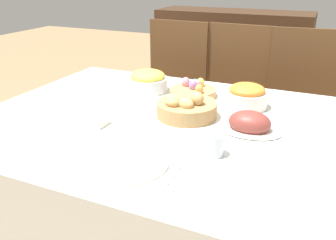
% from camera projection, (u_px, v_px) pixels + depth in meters
% --- Properties ---
extents(dining_table, '(1.61, 1.16, 0.75)m').
position_uv_depth(dining_table, '(174.00, 199.00, 1.57)').
color(dining_table, silver).
rests_on(dining_table, ground).
extents(chair_far_center, '(0.44, 0.44, 1.00)m').
position_uv_depth(chair_far_center, '(232.00, 103.00, 2.26)').
color(chair_far_center, brown).
rests_on(chair_far_center, ground).
extents(chair_far_left, '(0.44, 0.44, 1.00)m').
position_uv_depth(chair_far_left, '(171.00, 94.00, 2.42)').
color(chair_far_left, brown).
rests_on(chair_far_left, ground).
extents(chair_far_right, '(0.46, 0.46, 1.00)m').
position_uv_depth(chair_far_right, '(300.00, 112.00, 2.11)').
color(chair_far_right, brown).
rests_on(chair_far_right, ground).
extents(sideboard, '(1.31, 0.44, 0.99)m').
position_uv_depth(sideboard, '(230.00, 67.00, 3.22)').
color(sideboard, '#3D2616').
rests_on(sideboard, ground).
extents(bread_basket, '(0.25, 0.25, 0.11)m').
position_uv_depth(bread_basket, '(186.00, 108.00, 1.45)').
color(bread_basket, '#AD8451').
rests_on(bread_basket, dining_table).
extents(egg_basket, '(0.22, 0.22, 0.08)m').
position_uv_depth(egg_basket, '(193.00, 91.00, 1.70)').
color(egg_basket, '#AD8451').
rests_on(egg_basket, dining_table).
extents(ham_platter, '(0.24, 0.17, 0.09)m').
position_uv_depth(ham_platter, '(249.00, 124.00, 1.32)').
color(ham_platter, silver).
rests_on(ham_platter, dining_table).
extents(pineapple_bowl, '(0.20, 0.20, 0.11)m').
position_uv_depth(pineapple_bowl, '(148.00, 81.00, 1.76)').
color(pineapple_bowl, silver).
rests_on(pineapple_bowl, dining_table).
extents(carrot_bowl, '(0.18, 0.18, 0.11)m').
position_uv_depth(carrot_bowl, '(247.00, 96.00, 1.55)').
color(carrot_bowl, silver).
rests_on(carrot_bowl, dining_table).
extents(dinner_plate, '(0.26, 0.26, 0.01)m').
position_uv_depth(dinner_plate, '(128.00, 163.00, 1.10)').
color(dinner_plate, silver).
rests_on(dinner_plate, dining_table).
extents(fork, '(0.01, 0.19, 0.00)m').
position_uv_depth(fork, '(87.00, 154.00, 1.16)').
color(fork, silver).
rests_on(fork, dining_table).
extents(knife, '(0.01, 0.19, 0.00)m').
position_uv_depth(knife, '(174.00, 174.00, 1.05)').
color(knife, silver).
rests_on(knife, dining_table).
extents(spoon, '(0.01, 0.19, 0.00)m').
position_uv_depth(spoon, '(184.00, 176.00, 1.04)').
color(spoon, silver).
rests_on(spoon, dining_table).
extents(drinking_cup, '(0.08, 0.08, 0.07)m').
position_uv_depth(drinking_cup, '(212.00, 144.00, 1.15)').
color(drinking_cup, silver).
rests_on(drinking_cup, dining_table).
extents(butter_dish, '(0.12, 0.08, 0.03)m').
position_uv_depth(butter_dish, '(92.00, 120.00, 1.39)').
color(butter_dish, silver).
rests_on(butter_dish, dining_table).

